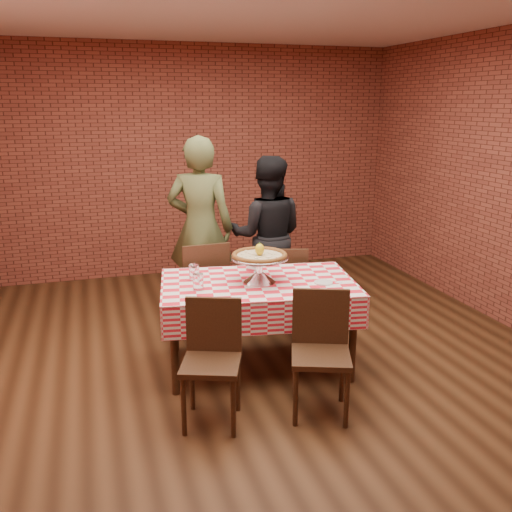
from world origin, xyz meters
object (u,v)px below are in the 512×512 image
object	(u,v)px
chair_near_left	(211,366)
diner_black	(267,236)
condiment_caddy	(253,262)
chair_far_left	(202,286)
water_glass_left	(198,282)
diner_olive	(200,228)
table	(258,325)
water_glass_right	(194,273)
pizza	(260,256)
chair_far_right	(286,286)
pizza_stand	(260,269)
chair_near_right	(321,357)

from	to	relation	value
chair_near_left	diner_black	xyz separation A→B (m)	(1.05, 1.98, 0.40)
condiment_caddy	chair_far_left	distance (m)	0.75
water_glass_left	diner_olive	bearing A→B (deg)	77.71
table	chair_far_left	world-z (taller)	chair_far_left
water_glass_right	chair_near_left	distance (m)	1.02
pizza	chair_far_right	xyz separation A→B (m)	(0.51, 0.73, -0.55)
water_glass_left	diner_black	xyz separation A→B (m)	(0.99, 1.29, 0.01)
chair_far_left	diner_olive	distance (m)	0.66
pizza	chair_far_left	size ratio (longest dim) A/B	0.49
pizza_stand	diner_olive	bearing A→B (deg)	99.49
diner_olive	water_glass_left	bearing A→B (deg)	101.02
pizza	diner_black	xyz separation A→B (m)	(0.47, 1.23, -0.14)
chair_far_right	pizza	bearing A→B (deg)	70.87
condiment_caddy	chair_far_left	world-z (taller)	chair_far_left
table	pizza	distance (m)	0.60
water_glass_right	diner_black	world-z (taller)	diner_black
condiment_caddy	diner_black	bearing A→B (deg)	92.16
water_glass_right	condiment_caddy	bearing A→B (deg)	13.68
pizza_stand	pizza	world-z (taller)	pizza
pizza_stand	water_glass_right	size ratio (longest dim) A/B	3.63
table	water_glass_left	xyz separation A→B (m)	(-0.52, -0.06, 0.45)
water_glass_left	condiment_caddy	world-z (taller)	condiment_caddy
table	chair_near_right	xyz separation A→B (m)	(0.20, -0.85, 0.07)
diner_olive	chair_near_left	bearing A→B (deg)	103.49
table	chair_near_left	size ratio (longest dim) A/B	1.79
chair_far_right	condiment_caddy	bearing A→B (deg)	56.16
chair_near_right	condiment_caddy	bearing A→B (deg)	117.69
pizza_stand	condiment_caddy	world-z (taller)	pizza_stand
diner_black	water_glass_right	bearing A→B (deg)	66.55
pizza_stand	condiment_caddy	xyz separation A→B (m)	(0.04, 0.33, -0.03)
diner_olive	water_glass_right	bearing A→B (deg)	99.17
pizza_stand	chair_near_right	xyz separation A→B (m)	(0.19, -0.85, -0.42)
table	diner_black	size ratio (longest dim) A/B	0.94
chair_near_right	diner_black	bearing A→B (deg)	103.01
condiment_caddy	chair_far_right	world-z (taller)	condiment_caddy
water_glass_right	chair_near_right	xyz separation A→B (m)	(0.70, -1.05, -0.38)
condiment_caddy	chair_near_left	world-z (taller)	condiment_caddy
water_glass_right	chair_far_left	world-z (taller)	chair_far_left
pizza	diner_black	world-z (taller)	diner_black
water_glass_left	diner_olive	distance (m)	1.43
water_glass_right	diner_black	distance (m)	1.42
pizza_stand	chair_far_left	world-z (taller)	pizza_stand
water_glass_right	chair_far_right	xyz separation A→B (m)	(1.02, 0.53, -0.40)
pizza	water_glass_left	size ratio (longest dim) A/B	3.42
pizza_stand	chair_near_right	bearing A→B (deg)	-77.35
diner_olive	diner_black	xyz separation A→B (m)	(0.69, -0.10, -0.11)
water_glass_left	chair_far_right	bearing A→B (deg)	37.28
condiment_caddy	diner_black	world-z (taller)	diner_black
pizza	water_glass_left	bearing A→B (deg)	-173.54
diner_olive	condiment_caddy	bearing A→B (deg)	128.26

